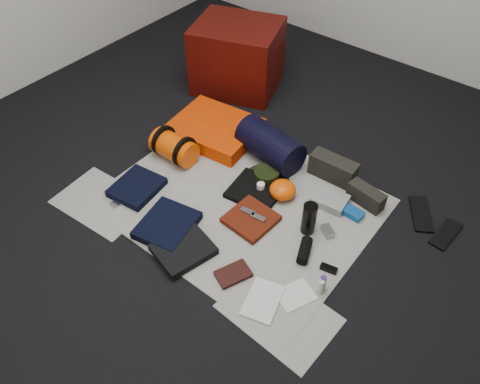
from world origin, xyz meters
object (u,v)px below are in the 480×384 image
Objects in this scene: red_cabinet at (237,57)px; stuff_sack at (174,148)px; sleeping_pad at (215,129)px; compact_camera at (328,231)px; water_bottle at (309,219)px; navy_duffel at (270,145)px; paperback_book at (233,274)px.

stuff_sack is at bearing -95.98° from red_cabinet.
compact_camera is at bearing -14.52° from sleeping_pad.
compact_camera is (1.20, 0.07, -0.07)m from stuff_sack.
water_bottle is 2.38× the size of compact_camera.
paperback_book is (0.42, -0.92, -0.11)m from navy_duffel.
sleeping_pad is at bearing -160.70° from compact_camera.
compact_camera is (1.14, -0.30, -0.04)m from sleeping_pad.
paperback_book is (1.17, -1.51, -0.25)m from red_cabinet.
water_bottle is (1.32, -0.98, -0.16)m from red_cabinet.
navy_duffel is 2.14× the size of water_bottle.
stuff_sack reaches higher than compact_camera.
stuff_sack is 0.68× the size of navy_duffel.
navy_duffel is at bearing -172.53° from compact_camera.
red_cabinet is 1.03m from stuff_sack.
paperback_book is (-0.25, -0.59, -0.01)m from compact_camera.
sleeping_pad is 2.74× the size of water_bottle.
water_bottle is (1.03, -0.35, 0.05)m from sleeping_pad.
stuff_sack is 1.09m from water_bottle.
sleeping_pad is 0.37m from stuff_sack.
red_cabinet is at bearing 151.00° from paperback_book.
water_bottle is 0.15m from compact_camera.
compact_camera is (1.42, -0.92, -0.25)m from red_cabinet.
stuff_sack is (-0.06, -0.37, 0.04)m from sleeping_pad.
navy_duffel is 2.47× the size of paperback_book.
sleeping_pad is 1.25m from paperback_book.
red_cabinet is 1.65m from water_bottle.
sleeping_pad is 1.18m from compact_camera.
sleeping_pad is 1.89× the size of stuff_sack.
stuff_sack is at bearing 174.41° from paperback_book.
stuff_sack reaches higher than paperback_book.
stuff_sack is 1.67× the size of paperback_book.
navy_duffel is at bearing 137.55° from paperback_book.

